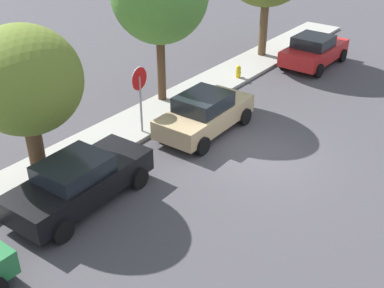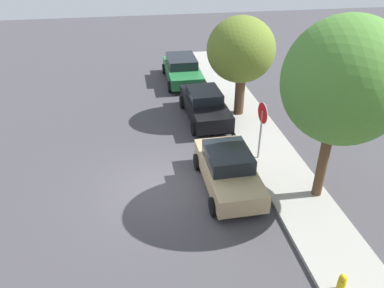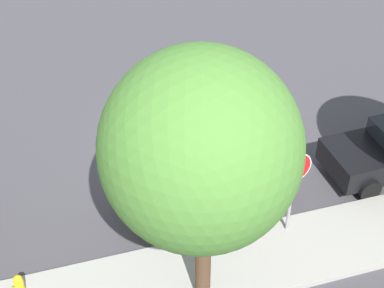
{
  "view_description": "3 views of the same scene",
  "coord_description": "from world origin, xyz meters",
  "px_view_note": "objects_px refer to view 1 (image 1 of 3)",
  "views": [
    {
      "loc": [
        -12.42,
        -6.57,
        8.25
      ],
      "look_at": [
        -1.74,
        1.57,
        0.7
      ],
      "focal_mm": 45.0,
      "sensor_mm": 36.0,
      "label": 1
    },
    {
      "loc": [
        11.02,
        -0.61,
        8.45
      ],
      "look_at": [
        -1.55,
        1.5,
        0.88
      ],
      "focal_mm": 35.0,
      "sensor_mm": 36.0,
      "label": 2
    },
    {
      "loc": [
        3.99,
        13.36,
        11.05
      ],
      "look_at": [
        0.31,
        1.19,
        0.95
      ],
      "focal_mm": 55.0,
      "sensor_mm": 36.0,
      "label": 3
    }
  ],
  "objects_px": {
    "parked_car_tan": "(205,113)",
    "parked_car_red": "(314,50)",
    "stop_sign": "(140,88)",
    "street_tree_near_corner": "(25,81)",
    "fire_hydrant": "(238,73)",
    "parked_car_black": "(80,181)"
  },
  "relations": [
    {
      "from": "parked_car_tan",
      "to": "parked_car_red",
      "type": "bearing_deg",
      "value": -0.56
    },
    {
      "from": "stop_sign",
      "to": "parked_car_red",
      "type": "height_order",
      "value": "stop_sign"
    },
    {
      "from": "stop_sign",
      "to": "parked_car_red",
      "type": "xyz_separation_m",
      "value": [
        10.46,
        -1.77,
        -1.04
      ]
    },
    {
      "from": "street_tree_near_corner",
      "to": "fire_hydrant",
      "type": "relative_size",
      "value": 6.85
    },
    {
      "from": "stop_sign",
      "to": "street_tree_near_corner",
      "type": "xyz_separation_m",
      "value": [
        -4.19,
        0.25,
        1.54
      ]
    },
    {
      "from": "parked_car_black",
      "to": "street_tree_near_corner",
      "type": "height_order",
      "value": "street_tree_near_corner"
    },
    {
      "from": "fire_hydrant",
      "to": "parked_car_black",
      "type": "bearing_deg",
      "value": -171.94
    },
    {
      "from": "stop_sign",
      "to": "parked_car_red",
      "type": "distance_m",
      "value": 10.66
    },
    {
      "from": "stop_sign",
      "to": "fire_hydrant",
      "type": "xyz_separation_m",
      "value": [
        6.56,
        0.09,
        -1.44
      ]
    },
    {
      "from": "stop_sign",
      "to": "parked_car_tan",
      "type": "height_order",
      "value": "stop_sign"
    },
    {
      "from": "parked_car_tan",
      "to": "street_tree_near_corner",
      "type": "xyz_separation_m",
      "value": [
        -5.71,
        1.93,
        2.58
      ]
    },
    {
      "from": "street_tree_near_corner",
      "to": "fire_hydrant",
      "type": "bearing_deg",
      "value": -0.88
    },
    {
      "from": "parked_car_tan",
      "to": "street_tree_near_corner",
      "type": "height_order",
      "value": "street_tree_near_corner"
    },
    {
      "from": "stop_sign",
      "to": "street_tree_near_corner",
      "type": "height_order",
      "value": "street_tree_near_corner"
    },
    {
      "from": "stop_sign",
      "to": "fire_hydrant",
      "type": "distance_m",
      "value": 6.72
    },
    {
      "from": "parked_car_red",
      "to": "fire_hydrant",
      "type": "height_order",
      "value": "parked_car_red"
    },
    {
      "from": "stop_sign",
      "to": "parked_car_black",
      "type": "distance_m",
      "value": 4.48
    },
    {
      "from": "stop_sign",
      "to": "parked_car_tan",
      "type": "relative_size",
      "value": 0.63
    },
    {
      "from": "parked_car_tan",
      "to": "parked_car_red",
      "type": "xyz_separation_m",
      "value": [
        8.94,
        -0.09,
        -0.0
      ]
    },
    {
      "from": "stop_sign",
      "to": "street_tree_near_corner",
      "type": "bearing_deg",
      "value": 176.58
    },
    {
      "from": "parked_car_tan",
      "to": "parked_car_red",
      "type": "relative_size",
      "value": 1.01
    },
    {
      "from": "fire_hydrant",
      "to": "street_tree_near_corner",
      "type": "bearing_deg",
      "value": 179.12
    }
  ]
}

